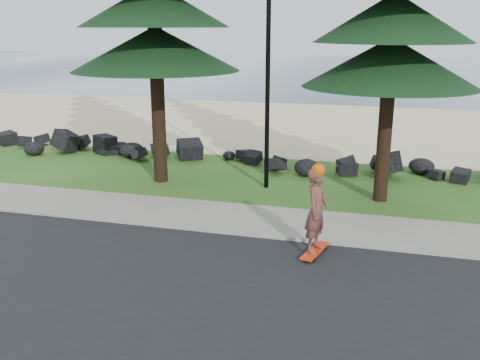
{
  "coord_description": "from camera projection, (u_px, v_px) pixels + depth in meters",
  "views": [
    {
      "loc": [
        3.43,
        -12.65,
        4.93
      ],
      "look_at": [
        0.01,
        0.0,
        1.13
      ],
      "focal_mm": 40.0,
      "sensor_mm": 36.0,
      "label": 1
    }
  ],
  "objects": [
    {
      "name": "ground",
      "position": [
        240.0,
        221.0,
        13.96
      ],
      "size": [
        160.0,
        160.0,
        0.0
      ],
      "primitive_type": "plane",
      "color": "#2A5A1C",
      "rests_on": "ground"
    },
    {
      "name": "road",
      "position": [
        176.0,
        305.0,
        9.79
      ],
      "size": [
        160.0,
        7.0,
        0.02
      ],
      "primitive_type": "cube",
      "color": "black",
      "rests_on": "ground"
    },
    {
      "name": "kerb",
      "position": [
        230.0,
        232.0,
        13.11
      ],
      "size": [
        160.0,
        0.2,
        0.1
      ],
      "primitive_type": "cube",
      "color": "gray",
      "rests_on": "ground"
    },
    {
      "name": "sidewalk",
      "position": [
        242.0,
        217.0,
        14.13
      ],
      "size": [
        160.0,
        2.0,
        0.08
      ],
      "primitive_type": "cube",
      "color": "slate",
      "rests_on": "ground"
    },
    {
      "name": "beach_sand",
      "position": [
        314.0,
        125.0,
        27.4
      ],
      "size": [
        160.0,
        15.0,
        0.01
      ],
      "primitive_type": "cube",
      "color": "beige",
      "rests_on": "ground"
    },
    {
      "name": "ocean",
      "position": [
        356.0,
        70.0,
        61.24
      ],
      "size": [
        160.0,
        58.0,
        0.01
      ],
      "primitive_type": "cube",
      "color": "#2F425B",
      "rests_on": "ground"
    },
    {
      "name": "seawall_boulders",
      "position": [
        281.0,
        168.0,
        19.15
      ],
      "size": [
        60.0,
        2.4,
        1.1
      ],
      "primitive_type": null,
      "color": "black",
      "rests_on": "ground"
    },
    {
      "name": "lamp_post",
      "position": [
        268.0,
        53.0,
        15.78
      ],
      "size": [
        0.25,
        0.14,
        8.14
      ],
      "color": "black",
      "rests_on": "ground"
    },
    {
      "name": "skateboarder",
      "position": [
        316.0,
        211.0,
        11.62
      ],
      "size": [
        0.6,
        1.16,
        2.09
      ],
      "rotation": [
        0.0,
        0.0,
        1.33
      ],
      "color": "red",
      "rests_on": "ground"
    }
  ]
}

